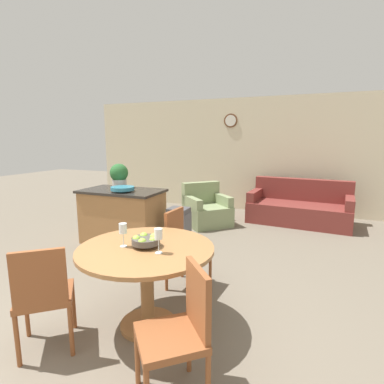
{
  "coord_description": "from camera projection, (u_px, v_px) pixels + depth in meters",
  "views": [
    {
      "loc": [
        1.57,
        -1.41,
        1.73
      ],
      "look_at": [
        0.01,
        2.53,
        0.98
      ],
      "focal_mm": 28.0,
      "sensor_mm": 36.0,
      "label": 1
    }
  ],
  "objects": [
    {
      "name": "teal_bowl",
      "position": [
        123.0,
        189.0,
        4.78
      ],
      "size": [
        0.37,
        0.37,
        0.08
      ],
      "color": "teal",
      "rests_on": "kitchen_island"
    },
    {
      "name": "couch",
      "position": [
        299.0,
        208.0,
        6.25
      ],
      "size": [
        2.08,
        1.15,
        0.89
      ],
      "rotation": [
        0.0,
        0.0,
        -0.09
      ],
      "color": "maroon",
      "rests_on": "ground_plane"
    },
    {
      "name": "trash_bin",
      "position": [
        179.0,
        228.0,
        4.82
      ],
      "size": [
        0.33,
        0.3,
        0.65
      ],
      "color": "#56565B",
      "rests_on": "ground_plane"
    },
    {
      "name": "dining_chair_far_side",
      "position": [
        183.0,
        244.0,
        3.5
      ],
      "size": [
        0.45,
        0.45,
        0.92
      ],
      "rotation": [
        0.0,
        0.0,
        4.63
      ],
      "color": "brown",
      "rests_on": "ground_plane"
    },
    {
      "name": "wine_glass_right",
      "position": [
        158.0,
        235.0,
        2.5
      ],
      "size": [
        0.07,
        0.07,
        0.22
      ],
      "color": "silver",
      "rests_on": "dining_table"
    },
    {
      "name": "ground_plane",
      "position": [
        62.0,
        382.0,
        2.16
      ],
      "size": [
        24.0,
        24.0,
        0.0
      ],
      "primitive_type": "plane",
      "color": "#706656"
    },
    {
      "name": "armchair",
      "position": [
        206.0,
        211.0,
        6.12
      ],
      "size": [
        1.14,
        1.14,
        0.84
      ],
      "rotation": [
        0.0,
        0.0,
        0.79
      ],
      "color": "gray",
      "rests_on": "ground_plane"
    },
    {
      "name": "wall_back",
      "position": [
        242.0,
        155.0,
        7.3
      ],
      "size": [
        8.0,
        0.09,
        2.7
      ],
      "color": "beige",
      "rests_on": "ground_plane"
    },
    {
      "name": "wine_glass_left",
      "position": [
        123.0,
        229.0,
        2.65
      ],
      "size": [
        0.07,
        0.07,
        0.22
      ],
      "color": "silver",
      "rests_on": "dining_table"
    },
    {
      "name": "dining_chair_near_left",
      "position": [
        44.0,
        293.0,
        2.39
      ],
      "size": [
        0.59,
        0.59,
        0.92
      ],
      "rotation": [
        0.0,
        0.0,
        6.98
      ],
      "color": "brown",
      "rests_on": "ground_plane"
    },
    {
      "name": "dining_chair_near_right",
      "position": [
        181.0,
        327.0,
        1.96
      ],
      "size": [
        0.59,
        0.59,
        0.92
      ],
      "rotation": [
        0.0,
        0.0,
        8.56
      ],
      "color": "brown",
      "rests_on": "ground_plane"
    },
    {
      "name": "potted_plant",
      "position": [
        119.0,
        175.0,
        5.11
      ],
      "size": [
        0.31,
        0.31,
        0.42
      ],
      "color": "beige",
      "rests_on": "kitchen_island"
    },
    {
      "name": "kitchen_island",
      "position": [
        123.0,
        216.0,
        5.03
      ],
      "size": [
        1.35,
        0.77,
        0.9
      ],
      "color": "#9E6B3D",
      "rests_on": "ground_plane"
    },
    {
      "name": "fruit_bowl",
      "position": [
        146.0,
        240.0,
        2.67
      ],
      "size": [
        0.25,
        0.25,
        0.11
      ],
      "color": "#4C4742",
      "rests_on": "dining_table"
    },
    {
      "name": "dining_table",
      "position": [
        147.0,
        265.0,
        2.71
      ],
      "size": [
        1.22,
        1.22,
        0.78
      ],
      "color": "#9E6B3D",
      "rests_on": "ground_plane"
    }
  ]
}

